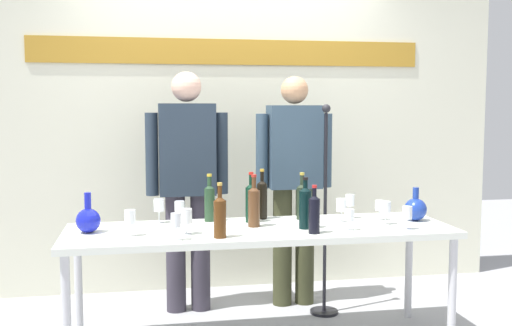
# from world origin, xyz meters

# --- Properties ---
(back_wall) EXTENTS (4.44, 0.11, 3.00)m
(back_wall) POSITION_xyz_m (0.00, 1.30, 1.50)
(back_wall) COLOR silver
(back_wall) RESTS_ON ground
(display_table) EXTENTS (2.35, 0.71, 0.74)m
(display_table) POSITION_xyz_m (0.00, 0.00, 0.68)
(display_table) COLOR silver
(display_table) RESTS_ON ground
(decanter_blue_left) EXTENTS (0.14, 0.14, 0.24)m
(decanter_blue_left) POSITION_xyz_m (-1.02, 0.04, 0.82)
(decanter_blue_left) COLOR #1820B3
(decanter_blue_left) RESTS_ON display_table
(decanter_blue_right) EXTENTS (0.15, 0.15, 0.22)m
(decanter_blue_right) POSITION_xyz_m (1.03, 0.04, 0.82)
(decanter_blue_right) COLOR navy
(decanter_blue_right) RESTS_ON display_table
(presenter_left) EXTENTS (0.58, 0.22, 1.72)m
(presenter_left) POSITION_xyz_m (-0.39, 0.73, 0.98)
(presenter_left) COLOR #36323E
(presenter_left) RESTS_ON ground
(presenter_right) EXTENTS (0.57, 0.22, 1.69)m
(presenter_right) POSITION_xyz_m (0.39, 0.73, 0.96)
(presenter_right) COLOR #383A22
(presenter_right) RESTS_ON ground
(wine_bottle_0) EXTENTS (0.07, 0.07, 0.31)m
(wine_bottle_0) POSITION_xyz_m (-0.28, -0.23, 0.87)
(wine_bottle_0) COLOR #4B290F
(wine_bottle_0) RESTS_ON display_table
(wine_bottle_1) EXTENTS (0.07, 0.07, 0.32)m
(wine_bottle_1) POSITION_xyz_m (-0.03, 0.19, 0.87)
(wine_bottle_1) COLOR black
(wine_bottle_1) RESTS_ON display_table
(wine_bottle_2) EXTENTS (0.07, 0.07, 0.31)m
(wine_bottle_2) POSITION_xyz_m (0.32, 0.22, 0.87)
(wine_bottle_2) COLOR #223021
(wine_bottle_2) RESTS_ON display_table
(wine_bottle_3) EXTENTS (0.07, 0.07, 0.28)m
(wine_bottle_3) POSITION_xyz_m (0.28, -0.22, 0.86)
(wine_bottle_3) COLOR black
(wine_bottle_3) RESTS_ON display_table
(wine_bottle_4) EXTENTS (0.07, 0.07, 0.33)m
(wine_bottle_4) POSITION_xyz_m (0.07, 0.28, 0.88)
(wine_bottle_4) COLOR black
(wine_bottle_4) RESTS_ON display_table
(wine_bottle_5) EXTENTS (0.07, 0.07, 0.31)m
(wine_bottle_5) POSITION_xyz_m (-0.28, 0.26, 0.87)
(wine_bottle_5) COLOR #233E26
(wine_bottle_5) RESTS_ON display_table
(wine_bottle_6) EXTENTS (0.08, 0.08, 0.31)m
(wine_bottle_6) POSITION_xyz_m (0.26, -0.08, 0.88)
(wine_bottle_6) COLOR black
(wine_bottle_6) RESTS_ON display_table
(wine_bottle_7) EXTENTS (0.07, 0.07, 0.32)m
(wine_bottle_7) POSITION_xyz_m (-0.03, 0.04, 0.87)
(wine_bottle_7) COLOR #51311B
(wine_bottle_7) RESTS_ON display_table
(wine_glass_left_0) EXTENTS (0.07, 0.07, 0.15)m
(wine_glass_left_0) POSITION_xyz_m (-0.46, -0.11, 0.84)
(wine_glass_left_0) COLOR white
(wine_glass_left_0) RESTS_ON display_table
(wine_glass_left_1) EXTENTS (0.07, 0.07, 0.15)m
(wine_glass_left_1) POSITION_xyz_m (-0.60, 0.26, 0.85)
(wine_glass_left_1) COLOR white
(wine_glass_left_1) RESTS_ON display_table
(wine_glass_left_2) EXTENTS (0.06, 0.06, 0.15)m
(wine_glass_left_2) POSITION_xyz_m (-0.78, -0.10, 0.85)
(wine_glass_left_2) COLOR white
(wine_glass_left_2) RESTS_ON display_table
(wine_glass_left_3) EXTENTS (0.06, 0.06, 0.14)m
(wine_glass_left_3) POSITION_xyz_m (-0.48, 0.23, 0.84)
(wine_glass_left_3) COLOR white
(wine_glass_left_3) RESTS_ON display_table
(wine_glass_left_4) EXTENTS (0.06, 0.06, 0.15)m
(wine_glass_left_4) POSITION_xyz_m (-0.53, -0.26, 0.85)
(wine_glass_left_4) COLOR white
(wine_glass_left_4) RESTS_ON display_table
(wine_glass_right_0) EXTENTS (0.06, 0.06, 0.14)m
(wine_glass_right_0) POSITION_xyz_m (0.86, -0.21, 0.84)
(wine_glass_right_0) COLOR white
(wine_glass_right_0) RESTS_ON display_table
(wine_glass_right_1) EXTENTS (0.06, 0.06, 0.15)m
(wine_glass_right_1) POSITION_xyz_m (0.79, -0.04, 0.84)
(wine_glass_right_1) COLOR white
(wine_glass_right_1) RESTS_ON display_table
(wine_glass_right_2) EXTENTS (0.06, 0.06, 0.13)m
(wine_glass_right_2) POSITION_xyz_m (0.81, 0.10, 0.83)
(wine_glass_right_2) COLOR white
(wine_glass_right_2) RESTS_ON display_table
(wine_glass_right_3) EXTENTS (0.07, 0.07, 0.15)m
(wine_glass_right_3) POSITION_xyz_m (0.55, 0.09, 0.85)
(wine_glass_right_3) COLOR white
(wine_glass_right_3) RESTS_ON display_table
(wine_glass_right_4) EXTENTS (0.06, 0.06, 0.13)m
(wine_glass_right_4) POSITION_xyz_m (0.51, -0.17, 0.83)
(wine_glass_right_4) COLOR white
(wine_glass_right_4) RESTS_ON display_table
(wine_glass_right_5) EXTENTS (0.06, 0.06, 0.16)m
(wine_glass_right_5) POSITION_xyz_m (0.64, 0.20, 0.85)
(wine_glass_right_5) COLOR white
(wine_glass_right_5) RESTS_ON display_table
(microphone_stand) EXTENTS (0.20, 0.20, 1.49)m
(microphone_stand) POSITION_xyz_m (0.56, 0.48, 0.50)
(microphone_stand) COLOR black
(microphone_stand) RESTS_ON ground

